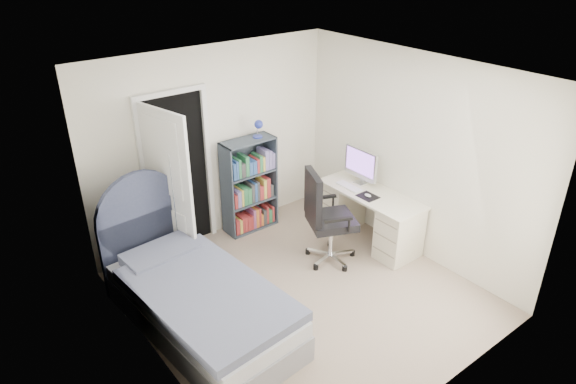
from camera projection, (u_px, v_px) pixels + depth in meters
room_shell at (304, 196)px, 5.25m from camera, size 3.50×3.70×2.60m
door at (172, 183)px, 6.00m from camera, size 0.92×0.81×2.06m
bed at (196, 298)px, 5.25m from camera, size 1.23×2.33×1.39m
nightstand at (129, 249)px, 6.00m from camera, size 0.36×0.36×0.53m
floor_lamp at (179, 225)px, 5.94m from camera, size 0.22×0.22×1.53m
bookcase at (250, 188)px, 6.86m from camera, size 0.72×0.31×1.53m
desk at (369, 214)px, 6.67m from camera, size 0.58×1.44×1.18m
office_chair at (324, 214)px, 6.11m from camera, size 0.70×0.71×1.21m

